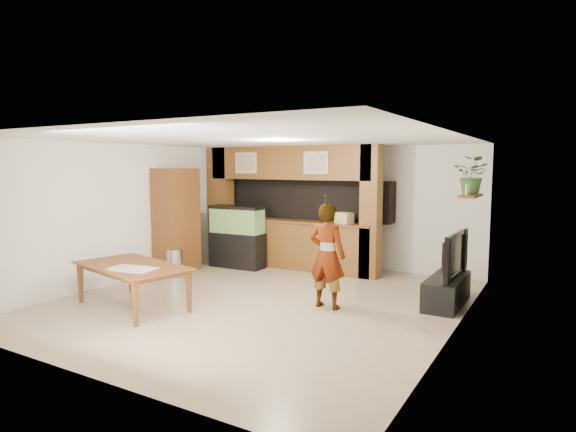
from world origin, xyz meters
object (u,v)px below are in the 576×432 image
Objects in this scene: pantry_cabinet at (177,221)px; dining_table at (131,287)px; aquarium at (237,237)px; television at (448,254)px; person at (327,256)px.

pantry_cabinet is 2.66m from dining_table.
aquarium is 0.70× the size of dining_table.
dining_table is (0.35, -3.26, -0.32)m from aquarium.
dining_table is at bearing -85.78° from aquarium.
television is 0.65× the size of dining_table.
dining_table is (1.16, -2.28, -0.73)m from pantry_cabinet.
television is at bearing -9.90° from aquarium.
pantry_cabinet is 1.31× the size of person.
pantry_cabinet is 1.12× the size of dining_table.
dining_table is (-4.19, -2.62, -0.47)m from television.
person is 0.86× the size of dining_table.
dining_table is (-2.61, -1.54, -0.48)m from person.
person reaches higher than television.
television is (4.54, -0.64, 0.16)m from aquarium.
television is at bearing 45.17° from dining_table.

